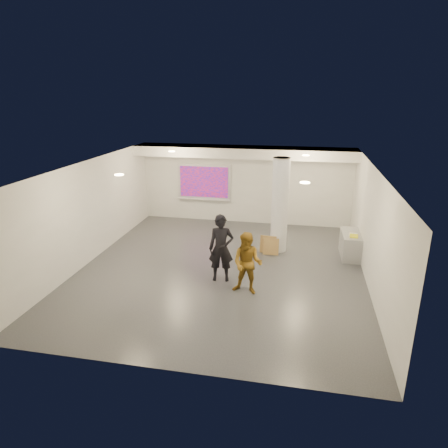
% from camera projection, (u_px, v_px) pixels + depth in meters
% --- Properties ---
extents(floor, '(8.00, 9.00, 0.01)m').
position_uv_depth(floor, '(221.00, 269.00, 11.53)').
color(floor, '#34363B').
rests_on(floor, ground).
extents(ceiling, '(8.00, 9.00, 0.01)m').
position_uv_depth(ceiling, '(221.00, 166.00, 10.58)').
color(ceiling, white).
rests_on(ceiling, floor).
extents(wall_back, '(8.00, 0.01, 3.00)m').
position_uv_depth(wall_back, '(245.00, 185.00, 15.25)').
color(wall_back, silver).
rests_on(wall_back, floor).
extents(wall_front, '(8.00, 0.01, 3.00)m').
position_uv_depth(wall_front, '(168.00, 298.00, 6.87)').
color(wall_front, silver).
rests_on(wall_front, floor).
extents(wall_left, '(0.01, 9.00, 3.00)m').
position_uv_depth(wall_left, '(89.00, 212.00, 11.80)').
color(wall_left, silver).
rests_on(wall_left, floor).
extents(wall_right, '(0.01, 9.00, 3.00)m').
position_uv_depth(wall_right, '(372.00, 229.00, 10.32)').
color(wall_right, silver).
rests_on(wall_right, floor).
extents(soffit_band, '(8.00, 1.10, 0.36)m').
position_uv_depth(soffit_band, '(243.00, 152.00, 14.32)').
color(soffit_band, white).
rests_on(soffit_band, ceiling).
extents(downlight_nw, '(0.22, 0.22, 0.02)m').
position_uv_depth(downlight_nw, '(172.00, 151.00, 13.33)').
color(downlight_nw, '#F4D993').
rests_on(downlight_nw, ceiling).
extents(downlight_ne, '(0.22, 0.22, 0.02)m').
position_uv_depth(downlight_ne, '(306.00, 155.00, 12.51)').
color(downlight_ne, '#F4D993').
rests_on(downlight_ne, ceiling).
extents(downlight_sw, '(0.22, 0.22, 0.02)m').
position_uv_depth(downlight_sw, '(119.00, 175.00, 9.61)').
color(downlight_sw, '#F4D993').
rests_on(downlight_sw, ceiling).
extents(downlight_se, '(0.22, 0.22, 0.02)m').
position_uv_depth(downlight_se, '(305.00, 183.00, 8.79)').
color(downlight_se, '#F4D993').
rests_on(downlight_se, ceiling).
extents(column, '(0.52, 0.52, 3.00)m').
position_uv_depth(column, '(280.00, 206.00, 12.45)').
color(column, white).
rests_on(column, floor).
extents(projection_screen, '(2.10, 0.13, 1.42)m').
position_uv_depth(projection_screen, '(204.00, 182.00, 15.49)').
color(projection_screen, silver).
rests_on(projection_screen, wall_back).
extents(credenza, '(0.56, 1.31, 0.76)m').
position_uv_depth(credenza, '(350.00, 245.00, 12.35)').
color(credenza, gray).
rests_on(credenza, floor).
extents(papers_stack, '(0.28, 0.34, 0.02)m').
position_uv_depth(papers_stack, '(353.00, 235.00, 12.07)').
color(papers_stack, silver).
rests_on(papers_stack, credenza).
extents(postit_pad, '(0.26, 0.34, 0.03)m').
position_uv_depth(postit_pad, '(354.00, 236.00, 11.93)').
color(postit_pad, yellow).
rests_on(postit_pad, credenza).
extents(cardboard_back, '(0.49, 0.14, 0.53)m').
position_uv_depth(cardboard_back, '(271.00, 247.00, 12.50)').
color(cardboard_back, '#9D7840').
rests_on(cardboard_back, floor).
extents(cardboard_front, '(0.52, 0.18, 0.56)m').
position_uv_depth(cardboard_front, '(268.00, 244.00, 12.63)').
color(cardboard_front, '#9D7840').
rests_on(cardboard_front, floor).
extents(woman, '(0.73, 0.53, 1.83)m').
position_uv_depth(woman, '(221.00, 248.00, 10.62)').
color(woman, black).
rests_on(woman, floor).
extents(man, '(0.86, 0.71, 1.61)m').
position_uv_depth(man, '(247.00, 264.00, 9.95)').
color(man, olive).
rests_on(man, floor).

